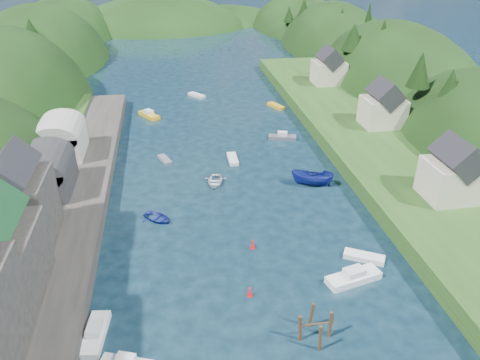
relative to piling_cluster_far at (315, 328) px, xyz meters
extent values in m
plane|color=black|center=(-3.10, 46.61, -1.23)|extent=(600.00, 600.00, 0.00)
ellipsoid|color=black|center=(-48.10, 71.61, -10.33)|extent=(44.00, 75.56, 52.00)
ellipsoid|color=black|center=(-48.10, 114.61, -9.67)|extent=(44.00, 75.56, 48.19)
ellipsoid|color=black|center=(-48.10, 156.61, -8.06)|extent=(44.00, 75.56, 39.00)
ellipsoid|color=black|center=(41.90, 71.61, -9.63)|extent=(36.00, 75.56, 48.00)
ellipsoid|color=black|center=(41.90, 114.61, -9.02)|extent=(36.00, 75.56, 44.49)
ellipsoid|color=black|center=(41.90, 156.61, -7.53)|extent=(36.00, 75.56, 36.00)
ellipsoid|color=black|center=(-13.10, 166.61, -11.23)|extent=(80.00, 60.00, 44.00)
ellipsoid|color=black|center=(14.90, 176.61, -13.23)|extent=(70.00, 56.00, 36.00)
cone|color=black|center=(-41.83, 78.46, 7.51)|extent=(5.28, 5.28, 5.80)
cone|color=black|center=(-43.90, 94.98, 10.77)|extent=(4.77, 4.77, 5.93)
cone|color=black|center=(-38.24, 101.42, 7.42)|extent=(4.07, 4.07, 5.31)
cone|color=black|center=(-42.29, 114.03, 8.67)|extent=(4.56, 4.56, 8.38)
cone|color=black|center=(-44.39, 120.55, 6.90)|extent=(4.75, 4.75, 5.59)
cone|color=black|center=(-43.70, 134.72, 7.36)|extent=(4.27, 4.27, 6.48)
cone|color=black|center=(33.88, 38.20, 9.08)|extent=(5.29, 5.29, 7.36)
cone|color=black|center=(31.23, 43.76, 11.30)|extent=(4.07, 4.07, 6.08)
cone|color=black|center=(35.74, 58.93, 6.94)|extent=(3.40, 3.40, 5.80)
cone|color=black|center=(36.69, 71.21, 10.51)|extent=(4.94, 4.94, 9.43)
cone|color=black|center=(31.22, 74.56, 10.85)|extent=(5.25, 5.25, 6.07)
cone|color=black|center=(40.99, 89.80, 11.79)|extent=(3.36, 3.36, 9.11)
cone|color=black|center=(38.92, 103.52, 9.53)|extent=(4.57, 4.57, 7.22)
cone|color=black|center=(38.09, 115.66, 7.63)|extent=(3.59, 3.59, 5.84)
cone|color=black|center=(34.13, 125.88, 10.34)|extent=(4.14, 4.14, 5.96)
cone|color=black|center=(31.47, 134.30, 7.11)|extent=(3.83, 3.83, 5.39)
cube|color=#2D2B28|center=(-27.10, 16.61, -0.23)|extent=(12.00, 110.00, 2.00)
cube|color=#2D2B28|center=(-29.10, 17.61, 4.77)|extent=(7.00, 8.00, 8.00)
cube|color=black|center=(-29.10, 17.61, 9.61)|extent=(5.15, 8.32, 5.15)
cube|color=#2D2D30|center=(-29.10, 29.61, 2.77)|extent=(7.00, 9.00, 4.00)
cylinder|color=#2D2D30|center=(-29.10, 29.61, 4.77)|extent=(7.00, 9.00, 7.00)
cube|color=#B2B2A8|center=(-29.10, 41.61, 2.77)|extent=(7.00, 9.00, 4.00)
cylinder|color=#B2B2A8|center=(-29.10, 41.61, 4.77)|extent=(7.00, 9.00, 7.00)
cube|color=#234719|center=(21.90, 36.61, -0.03)|extent=(16.00, 120.00, 2.40)
cube|color=beige|center=(23.90, 18.61, 3.67)|extent=(7.00, 6.00, 5.00)
cube|color=black|center=(23.90, 18.61, 7.01)|extent=(5.15, 6.24, 5.15)
cube|color=beige|center=(25.90, 44.61, 3.67)|extent=(7.00, 6.00, 5.00)
cube|color=black|center=(25.90, 44.61, 7.01)|extent=(5.15, 6.24, 5.15)
cube|color=beige|center=(24.90, 71.61, 3.67)|extent=(7.00, 6.00, 5.00)
cube|color=black|center=(24.90, 71.61, 7.01)|extent=(5.15, 6.24, 5.15)
cylinder|color=#382314|center=(1.42, 0.00, -0.03)|extent=(0.32, 0.32, 3.60)
cylinder|color=#382314|center=(0.00, 1.42, -0.03)|extent=(0.32, 0.32, 3.60)
cylinder|color=#382314|center=(-1.42, 0.00, -0.03)|extent=(0.32, 0.32, 3.60)
cylinder|color=#382314|center=(0.00, -1.42, -0.03)|extent=(0.32, 0.32, 3.60)
cylinder|color=#382314|center=(0.00, 0.00, 0.57)|extent=(3.42, 0.16, 0.16)
cone|color=#BA0E12|center=(-4.92, 6.62, -0.78)|extent=(0.70, 0.70, 0.90)
sphere|color=#BA0E12|center=(-4.92, 6.62, -0.28)|extent=(0.30, 0.30, 0.30)
cone|color=#BA0E12|center=(-3.14, 14.75, -0.78)|extent=(0.70, 0.70, 0.90)
sphere|color=#BA0E12|center=(-3.14, 14.75, -0.28)|extent=(0.30, 0.30, 0.30)
cube|color=silver|center=(-17.06, -0.67, -0.23)|extent=(1.89, 1.56, 0.70)
cube|color=gold|center=(10.91, 63.80, -0.94)|extent=(3.21, 4.80, 0.64)
cube|color=silver|center=(-5.33, 73.88, -0.95)|extent=(3.97, 4.40, 0.63)
cube|color=white|center=(6.54, 7.18, -0.85)|extent=(6.42, 3.46, 0.86)
cube|color=silver|center=(6.54, 7.18, -0.03)|extent=(2.42, 1.89, 0.70)
cube|color=white|center=(-20.10, 3.31, -0.89)|extent=(2.45, 5.64, 0.76)
cube|color=silver|center=(-20.10, 3.31, -0.12)|extent=(1.48, 2.05, 0.70)
cube|color=#52555E|center=(8.20, 46.59, -0.92)|extent=(5.25, 2.86, 0.70)
cube|color=silver|center=(8.20, 46.59, -0.18)|extent=(1.98, 1.56, 0.70)
cube|color=white|center=(9.16, 10.59, -0.94)|extent=(4.74, 3.56, 0.64)
cube|color=gold|center=(-15.92, 61.99, -0.88)|extent=(4.55, 5.72, 0.78)
cube|color=silver|center=(-15.92, 61.99, -0.10)|extent=(2.14, 2.35, 0.70)
cube|color=slate|center=(-13.10, 40.58, -1.00)|extent=(2.44, 3.92, 0.52)
imported|color=silver|center=(-5.81, 31.55, -0.90)|extent=(4.10, 5.17, 0.96)
imported|color=navy|center=(-14.32, 22.71, -0.94)|extent=(5.22, 5.17, 0.89)
cube|color=silver|center=(-2.04, 39.00, -0.95)|extent=(1.49, 4.43, 0.62)
imported|color=navy|center=(8.37, 28.72, -0.17)|extent=(6.68, 3.95, 2.42)
camera|label=1|loc=(-11.76, -29.96, 32.18)|focal=35.00mm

